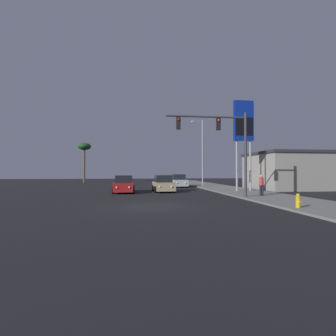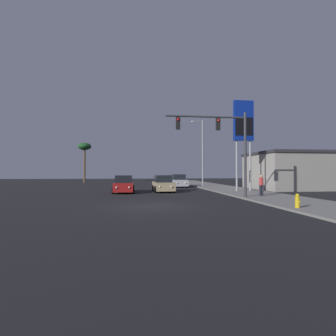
{
  "view_description": "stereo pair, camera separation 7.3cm",
  "coord_description": "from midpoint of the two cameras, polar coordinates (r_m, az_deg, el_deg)",
  "views": [
    {
      "loc": [
        -1.05,
        -15.58,
        2.07
      ],
      "look_at": [
        3.06,
        15.96,
        2.48
      ],
      "focal_mm": 28.0,
      "sensor_mm": 36.0,
      "label": 1
    },
    {
      "loc": [
        -0.97,
        -15.59,
        2.07
      ],
      "look_at": [
        3.06,
        15.96,
        2.48
      ],
      "focal_mm": 28.0,
      "sensor_mm": 36.0,
      "label": 2
    }
  ],
  "objects": [
    {
      "name": "traffic_light_mast",
      "position": [
        20.59,
        11.96,
        6.54
      ],
      "size": [
        6.3,
        0.36,
        6.5
      ],
      "color": "#38383D",
      "rests_on": "sidewalk_right"
    },
    {
      "name": "street_lamp",
      "position": [
        36.45,
        7.27,
        4.07
      ],
      "size": [
        1.74,
        0.24,
        9.0
      ],
      "color": "#99999E",
      "rests_on": "sidewalk_right"
    },
    {
      "name": "sidewalk_right",
      "position": [
        27.73,
        14.93,
        -4.87
      ],
      "size": [
        5.0,
        60.0,
        0.12
      ],
      "color": "gray",
      "rests_on": "ground"
    },
    {
      "name": "car_silver",
      "position": [
        34.74,
        2.22,
        -2.89
      ],
      "size": [
        2.04,
        4.32,
        1.68
      ],
      "rotation": [
        0.0,
        0.0,
        3.16
      ],
      "color": "#B7B7BC",
      "rests_on": "ground"
    },
    {
      "name": "fire_hydrant",
      "position": [
        15.73,
        26.34,
        -6.43
      ],
      "size": [
        0.24,
        0.34,
        0.76
      ],
      "color": "gold",
      "rests_on": "sidewalk_right"
    },
    {
      "name": "ground_plane",
      "position": [
        15.75,
        -3.72,
        -8.28
      ],
      "size": [
        120.0,
        120.0,
        0.0
      ],
      "primitive_type": "plane",
      "color": "black"
    },
    {
      "name": "gas_station_sign",
      "position": [
        27.48,
        16.03,
        8.82
      ],
      "size": [
        2.0,
        0.42,
        9.0
      ],
      "color": "#99999E",
      "rests_on": "sidewalk_right"
    },
    {
      "name": "pedestrian_on_sidewalk",
      "position": [
        22.15,
        19.6,
        -3.37
      ],
      "size": [
        0.34,
        0.32,
        1.67
      ],
      "color": "#23232D",
      "rests_on": "sidewalk_right"
    },
    {
      "name": "palm_tree_far",
      "position": [
        50.59,
        -17.8,
        4.12
      ],
      "size": [
        2.4,
        2.4,
        7.32
      ],
      "color": "brown",
      "rests_on": "ground"
    },
    {
      "name": "building_gas_station",
      "position": [
        34.36,
        26.17,
        -0.51
      ],
      "size": [
        10.3,
        8.3,
        4.3
      ],
      "color": "gray",
      "rests_on": "ground"
    },
    {
      "name": "car_red",
      "position": [
        25.89,
        -9.64,
        -3.62
      ],
      "size": [
        2.04,
        4.31,
        1.68
      ],
      "rotation": [
        0.0,
        0.0,
        3.14
      ],
      "color": "maroon",
      "rests_on": "ground"
    },
    {
      "name": "car_tan",
      "position": [
        26.66,
        -1.12,
        -3.55
      ],
      "size": [
        2.04,
        4.34,
        1.68
      ],
      "rotation": [
        0.0,
        0.0,
        3.18
      ],
      "color": "tan",
      "rests_on": "ground"
    }
  ]
}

